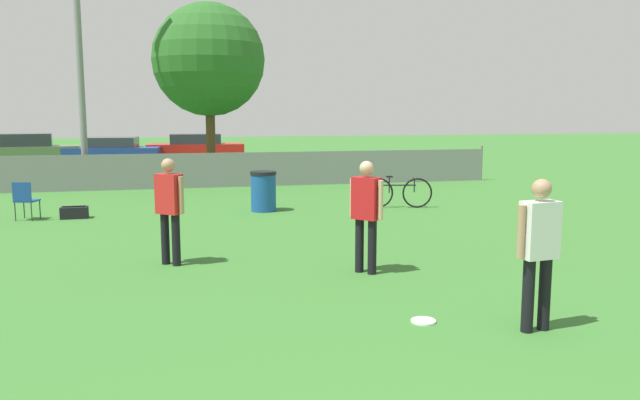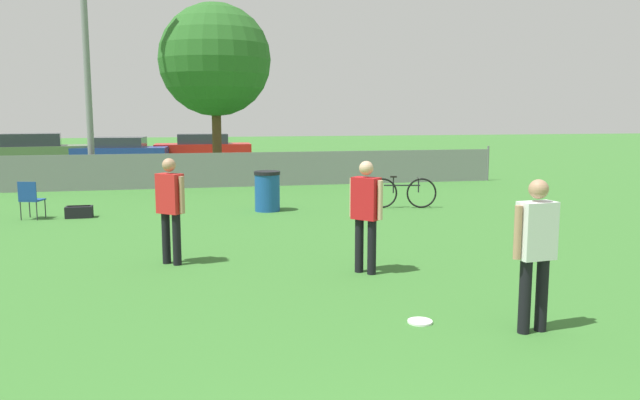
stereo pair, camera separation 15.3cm
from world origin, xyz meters
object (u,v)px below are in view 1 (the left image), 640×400
(folding_chair_sideline, at_px, (25,198))
(trash_bin, at_px, (263,191))
(frisbee_disc, at_px, (423,321))
(parked_car_blue, at_px, (112,151))
(tree_near_pole, at_px, (209,60))
(gear_bag_sideline, at_px, (74,213))
(player_defender_red, at_px, (169,204))
(parked_car_red, at_px, (196,148))
(player_thrower_red, at_px, (366,209))
(bicycle_sideline, at_px, (398,192))
(player_receiver_white, at_px, (539,244))
(parked_car_olive, at_px, (23,151))

(folding_chair_sideline, xyz_separation_m, trash_bin, (5.30, 0.08, -0.01))
(frisbee_disc, distance_m, parked_car_blue, 23.95)
(tree_near_pole, distance_m, gear_bag_sideline, 8.99)
(player_defender_red, bearing_deg, frisbee_disc, -9.73)
(player_defender_red, distance_m, parked_car_red, 21.14)
(player_thrower_red, xyz_separation_m, bicycle_sideline, (2.71, 5.92, -0.57))
(folding_chair_sideline, distance_m, gear_bag_sideline, 1.06)
(frisbee_disc, distance_m, parked_car_red, 24.60)
(player_receiver_white, relative_size, gear_bag_sideline, 2.89)
(player_thrower_red, distance_m, parked_car_olive, 22.88)
(frisbee_disc, xyz_separation_m, parked_car_olive, (-9.04, 23.26, 0.68))
(player_defender_red, height_order, frisbee_disc, player_defender_red)
(player_receiver_white, xyz_separation_m, frisbee_disc, (-1.08, 0.54, -0.95))
(tree_near_pole, height_order, player_receiver_white, tree_near_pole)
(bicycle_sideline, height_order, parked_car_olive, parked_car_olive)
(frisbee_disc, height_order, parked_car_red, parked_car_red)
(player_defender_red, relative_size, frisbee_disc, 5.84)
(trash_bin, bearing_deg, player_receiver_white, -79.44)
(tree_near_pole, relative_size, player_thrower_red, 3.63)
(tree_near_pole, xyz_separation_m, frisbee_disc, (1.38, -15.63, -4.12))
(player_receiver_white, distance_m, player_thrower_red, 2.99)
(parked_car_blue, bearing_deg, folding_chair_sideline, -86.16)
(tree_near_pole, height_order, parked_car_olive, tree_near_pole)
(player_thrower_red, bearing_deg, player_receiver_white, -20.75)
(frisbee_disc, xyz_separation_m, bicycle_sideline, (2.74, 8.17, 0.37))
(parked_car_olive, distance_m, parked_car_red, 7.58)
(player_thrower_red, height_order, parked_car_red, player_thrower_red)
(player_receiver_white, xyz_separation_m, folding_chair_sideline, (-6.97, 8.90, -0.46))
(player_receiver_white, height_order, player_thrower_red, same)
(tree_near_pole, xyz_separation_m, bicycle_sideline, (4.12, -7.45, -3.75))
(player_thrower_red, height_order, parked_car_olive, player_thrower_red)
(parked_car_red, bearing_deg, gear_bag_sideline, -99.98)
(trash_bin, xyz_separation_m, parked_car_blue, (-4.75, 14.90, 0.14))
(player_receiver_white, distance_m, gear_bag_sideline, 10.77)
(folding_chair_sideline, xyz_separation_m, parked_car_red, (4.32, 16.19, 0.17))
(parked_car_blue, bearing_deg, frisbee_disc, -71.17)
(player_receiver_white, bearing_deg, folding_chair_sideline, 121.26)
(tree_near_pole, bearing_deg, player_thrower_red, -84.01)
(player_defender_red, xyz_separation_m, parked_car_red, (1.21, 21.10, -0.29))
(tree_near_pole, bearing_deg, frisbee_disc, -84.96)
(player_defender_red, relative_size, parked_car_olive, 0.35)
(player_thrower_red, bearing_deg, parked_car_olive, 161.98)
(tree_near_pole, height_order, bicycle_sideline, tree_near_pole)
(player_thrower_red, xyz_separation_m, parked_car_red, (-1.60, 22.29, -0.29))
(player_defender_red, relative_size, folding_chair_sideline, 1.94)
(player_defender_red, distance_m, player_thrower_red, 3.05)
(parked_car_blue, xyz_separation_m, parked_car_red, (3.78, 1.21, 0.05))
(bicycle_sideline, bearing_deg, parked_car_olive, 140.30)
(parked_car_blue, bearing_deg, parked_car_red, 23.64)
(parked_car_olive, bearing_deg, gear_bag_sideline, -82.33)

